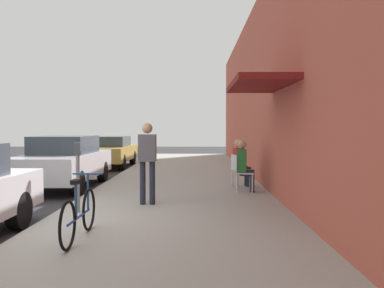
{
  "coord_description": "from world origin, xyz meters",
  "views": [
    {
      "loc": [
        2.69,
        -7.1,
        1.72
      ],
      "look_at": [
        2.53,
        7.22,
        1.15
      ],
      "focal_mm": 38.24,
      "sensor_mm": 36.0,
      "label": 1
    }
  ],
  "objects_px": {
    "parked_car_2": "(110,151)",
    "parking_meter": "(78,172)",
    "cafe_chair_1": "(238,168)",
    "bicycle_0": "(79,215)",
    "pedestrian_standing": "(147,157)",
    "cafe_chair_0": "(242,171)",
    "seated_patron_1": "(241,161)",
    "seated_patron_0": "(244,164)",
    "parked_car_1": "(64,161)"
  },
  "relations": [
    {
      "from": "pedestrian_standing",
      "to": "cafe_chair_1",
      "type": "bearing_deg",
      "value": 50.48
    },
    {
      "from": "parked_car_2",
      "to": "cafe_chair_1",
      "type": "xyz_separation_m",
      "value": [
        4.93,
        -6.7,
        -0.08
      ]
    },
    {
      "from": "parking_meter",
      "to": "seated_patron_1",
      "type": "distance_m",
      "value": 4.86
    },
    {
      "from": "cafe_chair_0",
      "to": "seated_patron_0",
      "type": "bearing_deg",
      "value": -8.86
    },
    {
      "from": "parking_meter",
      "to": "seated_patron_1",
      "type": "bearing_deg",
      "value": 44.94
    },
    {
      "from": "cafe_chair_1",
      "to": "pedestrian_standing",
      "type": "distance_m",
      "value": 3.43
    },
    {
      "from": "parking_meter",
      "to": "parked_car_1",
      "type": "bearing_deg",
      "value": 111.36
    },
    {
      "from": "parking_meter",
      "to": "cafe_chair_0",
      "type": "distance_m",
      "value": 4.26
    },
    {
      "from": "cafe_chair_0",
      "to": "seated_patron_1",
      "type": "height_order",
      "value": "seated_patron_1"
    },
    {
      "from": "parked_car_1",
      "to": "cafe_chair_1",
      "type": "bearing_deg",
      "value": -6.3
    },
    {
      "from": "seated_patron_1",
      "to": "pedestrian_standing",
      "type": "xyz_separation_m",
      "value": [
        -2.22,
        -2.63,
        0.3
      ]
    },
    {
      "from": "parking_meter",
      "to": "cafe_chair_0",
      "type": "xyz_separation_m",
      "value": [
        3.38,
        2.58,
        -0.26
      ]
    },
    {
      "from": "bicycle_0",
      "to": "pedestrian_standing",
      "type": "height_order",
      "value": "pedestrian_standing"
    },
    {
      "from": "seated_patron_0",
      "to": "parking_meter",
      "type": "bearing_deg",
      "value": -143.17
    },
    {
      "from": "parked_car_1",
      "to": "parked_car_2",
      "type": "relative_size",
      "value": 1.0
    },
    {
      "from": "parked_car_2",
      "to": "seated_patron_1",
      "type": "height_order",
      "value": "seated_patron_1"
    },
    {
      "from": "parked_car_2",
      "to": "bicycle_0",
      "type": "bearing_deg",
      "value": -80.0
    },
    {
      "from": "parked_car_2",
      "to": "cafe_chair_1",
      "type": "relative_size",
      "value": 5.06
    },
    {
      "from": "parked_car_2",
      "to": "seated_patron_0",
      "type": "xyz_separation_m",
      "value": [
        4.99,
        -7.54,
        0.11
      ]
    },
    {
      "from": "parking_meter",
      "to": "bicycle_0",
      "type": "distance_m",
      "value": 2.01
    },
    {
      "from": "cafe_chair_1",
      "to": "parked_car_1",
      "type": "bearing_deg",
      "value": 173.7
    },
    {
      "from": "cafe_chair_0",
      "to": "cafe_chair_1",
      "type": "relative_size",
      "value": 1.0
    },
    {
      "from": "parked_car_1",
      "to": "seated_patron_0",
      "type": "xyz_separation_m",
      "value": [
        4.99,
        -1.39,
        0.06
      ]
    },
    {
      "from": "parked_car_1",
      "to": "pedestrian_standing",
      "type": "bearing_deg",
      "value": -48.79
    },
    {
      "from": "bicycle_0",
      "to": "pedestrian_standing",
      "type": "relative_size",
      "value": 1.01
    },
    {
      "from": "seated_patron_0",
      "to": "parked_car_1",
      "type": "bearing_deg",
      "value": 164.44
    },
    {
      "from": "cafe_chair_0",
      "to": "pedestrian_standing",
      "type": "distance_m",
      "value": 2.84
    },
    {
      "from": "cafe_chair_1",
      "to": "pedestrian_standing",
      "type": "height_order",
      "value": "pedestrian_standing"
    },
    {
      "from": "cafe_chair_1",
      "to": "pedestrian_standing",
      "type": "relative_size",
      "value": 0.51
    },
    {
      "from": "cafe_chair_1",
      "to": "seated_patron_1",
      "type": "bearing_deg",
      "value": 12.4
    },
    {
      "from": "bicycle_0",
      "to": "pedestrian_standing",
      "type": "xyz_separation_m",
      "value": [
        0.65,
        2.69,
        0.64
      ]
    },
    {
      "from": "cafe_chair_0",
      "to": "seated_patron_1",
      "type": "bearing_deg",
      "value": 85.97
    },
    {
      "from": "parking_meter",
      "to": "seated_patron_0",
      "type": "relative_size",
      "value": 1.02
    },
    {
      "from": "pedestrian_standing",
      "to": "seated_patron_0",
      "type": "bearing_deg",
      "value": 38.65
    },
    {
      "from": "parked_car_1",
      "to": "seated_patron_0",
      "type": "distance_m",
      "value": 5.18
    },
    {
      "from": "parked_car_2",
      "to": "parking_meter",
      "type": "bearing_deg",
      "value": -81.29
    },
    {
      "from": "parked_car_1",
      "to": "bicycle_0",
      "type": "relative_size",
      "value": 2.57
    },
    {
      "from": "seated_patron_0",
      "to": "cafe_chair_1",
      "type": "distance_m",
      "value": 0.87
    },
    {
      "from": "cafe_chair_0",
      "to": "cafe_chair_1",
      "type": "height_order",
      "value": "same"
    },
    {
      "from": "seated_patron_0",
      "to": "pedestrian_standing",
      "type": "relative_size",
      "value": 0.76
    },
    {
      "from": "parked_car_2",
      "to": "seated_patron_0",
      "type": "relative_size",
      "value": 3.41
    },
    {
      "from": "bicycle_0",
      "to": "pedestrian_standing",
      "type": "bearing_deg",
      "value": 76.33
    },
    {
      "from": "parking_meter",
      "to": "cafe_chair_1",
      "type": "height_order",
      "value": "parking_meter"
    },
    {
      "from": "parked_car_2",
      "to": "cafe_chair_1",
      "type": "bearing_deg",
      "value": -53.64
    },
    {
      "from": "seated_patron_0",
      "to": "seated_patron_1",
      "type": "distance_m",
      "value": 0.86
    },
    {
      "from": "bicycle_0",
      "to": "seated_patron_1",
      "type": "xyz_separation_m",
      "value": [
        2.87,
        5.32,
        0.34
      ]
    },
    {
      "from": "parked_car_1",
      "to": "cafe_chair_1",
      "type": "height_order",
      "value": "parked_car_1"
    },
    {
      "from": "parking_meter",
      "to": "pedestrian_standing",
      "type": "height_order",
      "value": "pedestrian_standing"
    },
    {
      "from": "cafe_chair_1",
      "to": "parked_car_2",
      "type": "bearing_deg",
      "value": 126.36
    },
    {
      "from": "bicycle_0",
      "to": "cafe_chair_1",
      "type": "bearing_deg",
      "value": 62.06
    }
  ]
}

